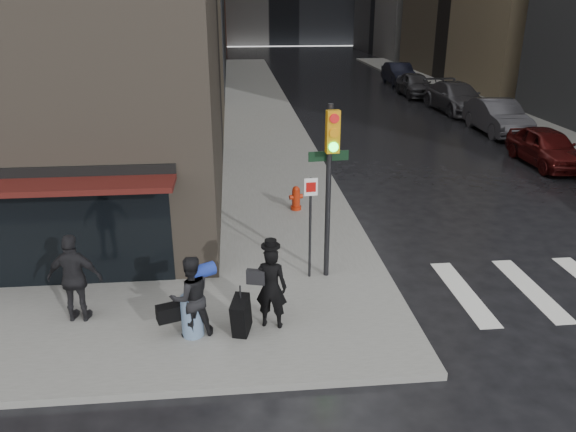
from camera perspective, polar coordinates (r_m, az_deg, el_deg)
The scene contains 13 objects.
ground at distance 11.66m, azimuth 2.92°, elevation -10.99°, with size 140.00×140.00×0.00m, color black.
sidewalk_left at distance 37.29m, azimuth -3.26°, elevation 11.73°, with size 4.00×50.00×0.15m, color slate.
sidewalk_right at distance 40.18m, azimuth 16.77°, elevation 11.58°, with size 3.00×50.00×0.15m, color slate.
man_overcoat at distance 10.91m, azimuth -2.36°, elevation -7.69°, with size 1.18×0.88×1.89m.
man_jeans at distance 10.82m, azimuth -9.90°, elevation -8.08°, with size 1.20×0.86×1.65m.
man_greycoat at distance 11.87m, azimuth -20.83°, elevation -5.94°, with size 1.13×0.58×1.85m.
traffic_light at distance 12.23m, azimuth 4.12°, elevation 4.67°, with size 1.00×0.49×4.01m.
fire_hydrant at distance 17.16m, azimuth 0.81°, elevation 1.73°, with size 0.43×0.33×0.75m.
parked_car_1 at distance 24.56m, azimuth 24.79°, elevation 6.39°, with size 1.73×4.30×1.46m, color #440E0D.
parked_car_2 at distance 29.67m, azimuth 20.51°, elevation 9.43°, with size 1.72×4.92×1.62m, color #424146.
parked_car_3 at distance 34.79m, azimuth 16.72°, elevation 11.47°, with size 2.32×5.71×1.66m, color #3E3E43.
parked_car_4 at distance 39.81m, azimuth 12.78°, elevation 12.89°, with size 1.84×4.56×1.56m, color #39393D.
parked_car_5 at distance 45.30m, azimuth 11.20°, elevation 13.99°, with size 1.69×4.85×1.60m, color black.
Camera 1 is at (-1.55, -9.75, 6.22)m, focal length 35.00 mm.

